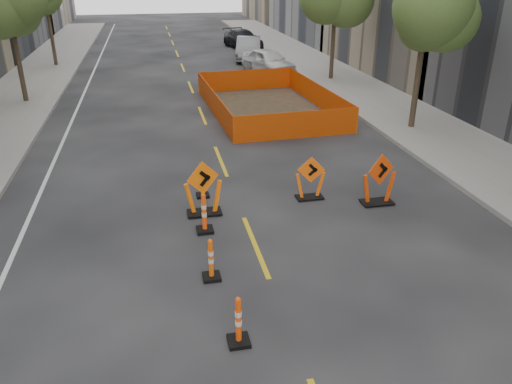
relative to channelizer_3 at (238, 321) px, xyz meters
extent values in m
plane|color=black|center=(1.01, -0.63, -0.51)|extent=(140.00, 140.00, 0.00)
cube|color=gray|center=(10.01, 11.37, -0.43)|extent=(4.00, 90.00, 0.15)
cylinder|color=#382B1E|center=(-7.39, 19.37, 1.07)|extent=(0.24, 0.24, 3.15)
sphere|color=#37632A|center=(-7.39, 19.37, 4.04)|extent=(2.80, 2.80, 2.80)
cylinder|color=#382B1E|center=(-7.39, 29.37, 1.07)|extent=(0.24, 0.24, 3.15)
cylinder|color=#382B1E|center=(9.41, 11.37, 1.07)|extent=(0.24, 0.24, 3.15)
sphere|color=#37632A|center=(9.41, 11.37, 4.04)|extent=(2.80, 2.80, 2.80)
cylinder|color=#382B1E|center=(9.41, 21.37, 1.07)|extent=(0.24, 0.24, 3.15)
sphere|color=#37632A|center=(9.41, 21.37, 4.04)|extent=(2.80, 2.80, 2.80)
imported|color=white|center=(6.24, 24.29, 0.26)|extent=(3.13, 4.83, 1.53)
imported|color=gray|center=(5.99, 29.54, 0.29)|extent=(2.71, 5.08, 1.59)
imported|color=black|center=(6.58, 35.07, 0.22)|extent=(3.04, 5.34, 1.46)
camera|label=1|loc=(-1.18, -7.13, 5.85)|focal=35.00mm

